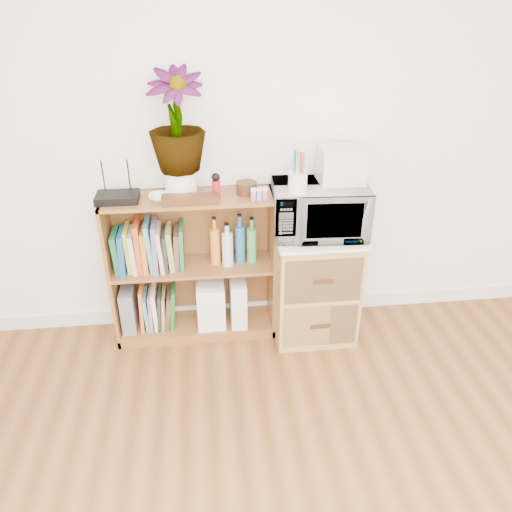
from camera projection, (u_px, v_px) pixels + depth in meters
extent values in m
cube|color=white|center=(248.00, 308.00, 3.45)|extent=(4.00, 0.02, 0.10)
cube|color=brown|center=(194.00, 268.00, 3.09)|extent=(1.00, 0.30, 0.95)
cube|color=#9E7542|center=(314.00, 284.00, 3.16)|extent=(0.50, 0.45, 0.70)
imported|color=white|center=(319.00, 210.00, 2.89)|extent=(0.56, 0.40, 0.30)
cylinder|color=silver|center=(298.00, 182.00, 2.71)|extent=(0.10, 0.10, 0.11)
cube|color=silver|center=(341.00, 165.00, 2.83)|extent=(0.25, 0.21, 0.20)
cube|color=black|center=(117.00, 197.00, 2.79)|extent=(0.24, 0.16, 0.04)
imported|color=white|center=(161.00, 197.00, 2.81)|extent=(0.13, 0.13, 0.03)
cylinder|color=white|center=(181.00, 183.00, 2.83)|extent=(0.18, 0.18, 0.15)
imported|color=#417930|center=(176.00, 121.00, 2.66)|extent=(0.31, 0.31, 0.55)
cube|color=#3D1F10|center=(190.00, 199.00, 2.76)|extent=(0.31, 0.08, 0.05)
cylinder|color=#AE151E|center=(216.00, 190.00, 2.81)|extent=(0.05, 0.05, 0.10)
cylinder|color=#341E0E|center=(247.00, 188.00, 2.88)|extent=(0.12, 0.12, 0.07)
cube|color=pink|center=(259.00, 195.00, 2.80)|extent=(0.12, 0.04, 0.06)
cube|color=slate|center=(129.00, 307.00, 3.17)|extent=(0.09, 0.23, 0.29)
cube|color=white|center=(205.00, 302.00, 3.21)|extent=(0.10, 0.24, 0.30)
cube|color=white|center=(217.00, 302.00, 3.22)|extent=(0.09, 0.23, 0.29)
cube|color=silver|center=(238.00, 299.00, 3.23)|extent=(0.10, 0.25, 0.31)
cube|color=#1C6A3D|center=(117.00, 251.00, 2.97)|extent=(0.04, 0.20, 0.24)
cube|color=#184693|center=(123.00, 249.00, 2.97)|extent=(0.04, 0.20, 0.26)
cube|color=gold|center=(129.00, 249.00, 2.97)|extent=(0.03, 0.20, 0.27)
cube|color=#B9B8B2|center=(134.00, 250.00, 2.98)|extent=(0.03, 0.20, 0.25)
cube|color=#BF4520|center=(139.00, 245.00, 2.97)|extent=(0.03, 0.20, 0.31)
cube|color=orange|center=(145.00, 248.00, 2.98)|extent=(0.03, 0.20, 0.26)
cube|color=teal|center=(150.00, 245.00, 2.98)|extent=(0.05, 0.20, 0.31)
cube|color=slate|center=(156.00, 245.00, 2.98)|extent=(0.03, 0.20, 0.30)
cube|color=beige|center=(161.00, 247.00, 2.99)|extent=(0.04, 0.20, 0.27)
cube|color=#252525|center=(166.00, 249.00, 3.00)|extent=(0.02, 0.20, 0.24)
cube|color=#989C48|center=(171.00, 247.00, 3.00)|extent=(0.04, 0.20, 0.26)
cube|color=brown|center=(177.00, 249.00, 3.01)|extent=(0.04, 0.20, 0.24)
cube|color=#1C6B39|center=(182.00, 246.00, 3.00)|extent=(0.03, 0.20, 0.27)
cylinder|color=orange|center=(215.00, 242.00, 3.02)|extent=(0.06, 0.06, 0.30)
cylinder|color=silver|center=(227.00, 243.00, 3.03)|extent=(0.07, 0.07, 0.27)
cylinder|color=#225D9E|center=(240.00, 240.00, 3.03)|extent=(0.06, 0.06, 0.31)
cylinder|color=#36944E|center=(252.00, 241.00, 3.04)|extent=(0.06, 0.06, 0.29)
cube|color=orange|center=(143.00, 306.00, 3.18)|extent=(0.03, 0.19, 0.30)
cube|color=teal|center=(147.00, 309.00, 3.20)|extent=(0.03, 0.19, 0.24)
cube|color=#91679A|center=(151.00, 308.00, 3.20)|extent=(0.03, 0.19, 0.25)
cube|color=beige|center=(156.00, 307.00, 3.19)|extent=(0.03, 0.19, 0.27)
cube|color=#292929|center=(160.00, 308.00, 3.20)|extent=(0.04, 0.19, 0.25)
cube|color=#969445|center=(164.00, 308.00, 3.21)|extent=(0.04, 0.19, 0.24)
cube|color=#4F322D|center=(168.00, 308.00, 3.21)|extent=(0.06, 0.19, 0.24)
cube|color=#1A6321|center=(173.00, 305.00, 3.20)|extent=(0.05, 0.19, 0.28)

